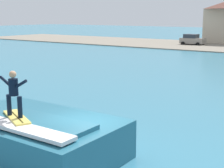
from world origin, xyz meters
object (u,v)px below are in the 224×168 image
surfboard (16,117)px  car_near_shore (192,40)px  surfer (14,91)px  wave_crest (34,136)px

surfboard → car_near_shore: bearing=105.3°
surfer → wave_crest: bearing=82.7°
car_near_shore → wave_crest: bearing=-74.4°
surfboard → car_near_shore: 49.80m
wave_crest → surfer: surfer is taller
surfboard → surfer: surfer is taller
wave_crest → car_near_shore: 49.16m
surfboard → car_near_shore: size_ratio=0.48×
wave_crest → surfboard: size_ratio=3.31×
wave_crest → car_near_shore: size_ratio=1.59×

